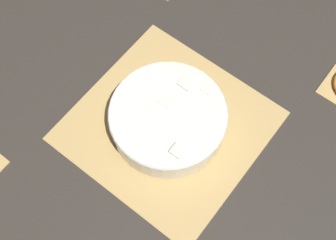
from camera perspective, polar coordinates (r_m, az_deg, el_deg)
The scene contains 3 objects.
ground_plane at distance 1.08m, azimuth 0.00°, elevation -0.74°, with size 6.00×6.00×0.00m, color #2D2823.
bamboo_mat_center at distance 1.08m, azimuth 0.00°, elevation -0.67°, with size 0.40×0.41×0.01m.
fruit_salad_bowl at distance 1.04m, azimuth -0.01°, elevation 0.30°, with size 0.26×0.26×0.07m.
Camera 1 is at (-0.35, -0.28, 0.98)m, focal length 50.00 mm.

